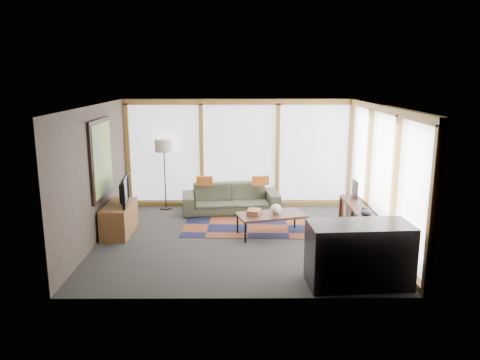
{
  "coord_description": "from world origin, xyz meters",
  "views": [
    {
      "loc": [
        -0.05,
        -8.7,
        3.15
      ],
      "look_at": [
        0.0,
        0.4,
        1.1
      ],
      "focal_mm": 35.0,
      "sensor_mm": 36.0,
      "label": 1
    }
  ],
  "objects_px": {
    "coffee_table": "(271,225)",
    "television": "(121,191)",
    "sofa": "(231,198)",
    "floor_lamp": "(165,174)",
    "tv_console": "(119,219)",
    "bar_counter": "(359,254)",
    "bookshelf": "(360,221)"
  },
  "relations": [
    {
      "from": "floor_lamp",
      "to": "bookshelf",
      "type": "height_order",
      "value": "floor_lamp"
    },
    {
      "from": "coffee_table",
      "to": "television",
      "type": "xyz_separation_m",
      "value": [
        -3.02,
        0.18,
        0.66
      ]
    },
    {
      "from": "floor_lamp",
      "to": "tv_console",
      "type": "distance_m",
      "value": 1.99
    },
    {
      "from": "coffee_table",
      "to": "tv_console",
      "type": "distance_m",
      "value": 3.08
    },
    {
      "from": "bookshelf",
      "to": "tv_console",
      "type": "relative_size",
      "value": 1.77
    },
    {
      "from": "floor_lamp",
      "to": "coffee_table",
      "type": "relative_size",
      "value": 1.27
    },
    {
      "from": "tv_console",
      "to": "television",
      "type": "bearing_deg",
      "value": 37.94
    },
    {
      "from": "sofa",
      "to": "bookshelf",
      "type": "bearing_deg",
      "value": -37.35
    },
    {
      "from": "floor_lamp",
      "to": "bar_counter",
      "type": "height_order",
      "value": "floor_lamp"
    },
    {
      "from": "sofa",
      "to": "coffee_table",
      "type": "distance_m",
      "value": 1.86
    },
    {
      "from": "television",
      "to": "tv_console",
      "type": "bearing_deg",
      "value": 120.31
    },
    {
      "from": "bookshelf",
      "to": "bar_counter",
      "type": "height_order",
      "value": "bar_counter"
    },
    {
      "from": "sofa",
      "to": "floor_lamp",
      "type": "distance_m",
      "value": 1.68
    },
    {
      "from": "sofa",
      "to": "coffee_table",
      "type": "xyz_separation_m",
      "value": [
        0.83,
        -1.66,
        -0.11
      ]
    },
    {
      "from": "tv_console",
      "to": "bar_counter",
      "type": "relative_size",
      "value": 0.79
    },
    {
      "from": "tv_console",
      "to": "bar_counter",
      "type": "height_order",
      "value": "bar_counter"
    },
    {
      "from": "sofa",
      "to": "floor_lamp",
      "type": "bearing_deg",
      "value": 162.97
    },
    {
      "from": "tv_console",
      "to": "bar_counter",
      "type": "bearing_deg",
      "value": -29.6
    },
    {
      "from": "television",
      "to": "sofa",
      "type": "bearing_deg",
      "value": -63.72
    },
    {
      "from": "television",
      "to": "bar_counter",
      "type": "bearing_deg",
      "value": -127.94
    },
    {
      "from": "coffee_table",
      "to": "television",
      "type": "height_order",
      "value": "television"
    },
    {
      "from": "sofa",
      "to": "coffee_table",
      "type": "relative_size",
      "value": 1.7
    },
    {
      "from": "floor_lamp",
      "to": "television",
      "type": "xyz_separation_m",
      "value": [
        -0.62,
        -1.75,
        0.04
      ]
    },
    {
      "from": "bookshelf",
      "to": "television",
      "type": "bearing_deg",
      "value": 178.97
    },
    {
      "from": "floor_lamp",
      "to": "sofa",
      "type": "bearing_deg",
      "value": -10.25
    },
    {
      "from": "tv_console",
      "to": "television",
      "type": "relative_size",
      "value": 1.28
    },
    {
      "from": "sofa",
      "to": "floor_lamp",
      "type": "xyz_separation_m",
      "value": [
        -1.57,
        0.28,
        0.52
      ]
    },
    {
      "from": "coffee_table",
      "to": "bar_counter",
      "type": "bearing_deg",
      "value": -62.66
    },
    {
      "from": "floor_lamp",
      "to": "tv_console",
      "type": "xyz_separation_m",
      "value": [
        -0.67,
        -1.79,
        -0.54
      ]
    },
    {
      "from": "coffee_table",
      "to": "bar_counter",
      "type": "height_order",
      "value": "bar_counter"
    },
    {
      "from": "tv_console",
      "to": "television",
      "type": "height_order",
      "value": "television"
    },
    {
      "from": "sofa",
      "to": "bookshelf",
      "type": "distance_m",
      "value": 3.06
    }
  ]
}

